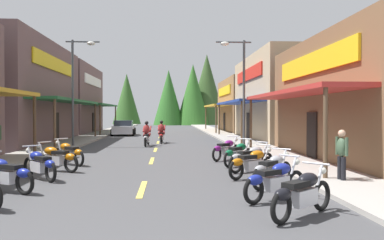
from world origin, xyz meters
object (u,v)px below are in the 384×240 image
streetlamp_left (77,78)px  motorcycle_parked_left_2 (40,164)px  rider_cruising_trailing (162,134)px  pedestrian_browsing (342,153)px  motorcycle_parked_left_3 (56,158)px  motorcycle_parked_left_4 (69,153)px  motorcycle_parked_right_0 (302,193)px  rider_cruising_lead (147,136)px  motorcycle_parked_left_1 (5,174)px  motorcycle_parked_right_5 (238,153)px  motorcycle_parked_right_6 (226,149)px  streetlamp_right (239,79)px  motorcycle_parked_right_3 (252,163)px  motorcycle_parked_right_4 (251,158)px  motorcycle_parked_right_2 (272,169)px  motorcycle_parked_right_1 (275,180)px  parked_car_curbside (124,128)px

streetlamp_left → motorcycle_parked_left_2: 12.34m
rider_cruising_trailing → pedestrian_browsing: bearing=-159.6°
motorcycle_parked_left_3 → motorcycle_parked_left_4: size_ratio=1.19×
motorcycle_parked_right_0 → rider_cruising_lead: size_ratio=0.79×
streetlamp_left → pedestrian_browsing: size_ratio=4.09×
streetlamp_left → motorcycle_parked_left_3: size_ratio=3.39×
motorcycle_parked_left_1 → motorcycle_parked_left_4: 5.45m
motorcycle_parked_right_5 → motorcycle_parked_left_1: size_ratio=0.90×
motorcycle_parked_right_6 → motorcycle_parked_left_3: (-6.49, -3.05, 0.00)m
streetlamp_right → motorcycle_parked_right_3: streetlamp_right is taller
motorcycle_parked_left_1 → rider_cruising_trailing: size_ratio=0.88×
motorcycle_parked_right_4 → rider_cruising_trailing: (-3.35, 13.51, 0.17)m
motorcycle_parked_right_6 → motorcycle_parked_right_0: bearing=-137.6°
rider_cruising_trailing → motorcycle_parked_left_2: bearing=168.2°
motorcycle_parked_right_2 → pedestrian_browsing: size_ratio=1.03×
streetlamp_left → motorcycle_parked_right_2: 16.07m
motorcycle_parked_right_3 → motorcycle_parked_left_4: (-6.59, 3.54, 0.00)m
streetlamp_right → motorcycle_parked_right_1: bearing=-96.5°
motorcycle_parked_right_0 → motorcycle_parked_right_5: same height
streetlamp_left → pedestrian_browsing: streetlamp_left is taller
motorcycle_parked_right_5 → motorcycle_parked_left_4: bearing=125.0°
motorcycle_parked_right_2 → rider_cruising_trailing: 16.71m
streetlamp_right → motorcycle_parked_right_0: streetlamp_right is taller
motorcycle_parked_right_6 → motorcycle_parked_left_1: 9.53m
streetlamp_right → parked_car_curbside: (-8.08, 14.76, -3.32)m
motorcycle_parked_right_0 → motorcycle_parked_left_1: same height
streetlamp_left → rider_cruising_lead: (4.08, 0.78, -3.50)m
motorcycle_parked_left_4 → rider_cruising_lead: (2.60, 8.98, 0.17)m
streetlamp_right → rider_cruising_trailing: streetlamp_right is taller
motorcycle_parked_right_0 → motorcycle_parked_left_2: bearing=103.3°
motorcycle_parked_right_1 → motorcycle_parked_right_3: (0.15, 3.23, 0.00)m
motorcycle_parked_left_3 → motorcycle_parked_right_4: bearing=-153.4°
motorcycle_parked_right_0 → motorcycle_parked_left_4: bearing=87.8°
motorcycle_parked_right_6 → motorcycle_parked_left_1: bearing=176.8°
motorcycle_parked_right_0 → rider_cruising_trailing: rider_cruising_trailing is taller
rider_cruising_lead → parked_car_curbside: (-2.76, 12.05, 0.03)m
motorcycle_parked_left_4 → streetlamp_left: bearing=-35.3°
motorcycle_parked_left_1 → parked_car_curbside: 26.47m
streetlamp_right → motorcycle_parked_left_2: 13.07m
streetlamp_left → motorcycle_parked_left_3: 10.72m
parked_car_curbside → motorcycle_parked_right_5: bearing=-164.5°
streetlamp_right → pedestrian_browsing: size_ratio=3.92×
motorcycle_parked_left_3 → rider_cruising_trailing: (3.50, 13.07, 0.17)m
motorcycle_parked_right_0 → parked_car_curbside: bearing=62.4°
pedestrian_browsing → motorcycle_parked_right_3: bearing=144.3°
parked_car_curbside → motorcycle_parked_left_3: bearing=178.4°
motorcycle_parked_right_3 → motorcycle_parked_left_3: bearing=129.0°
motorcycle_parked_right_2 → pedestrian_browsing: bearing=-37.6°
motorcycle_parked_right_3 → motorcycle_parked_right_6: bearing=55.4°
motorcycle_parked_right_4 → motorcycle_parked_right_5: size_ratio=1.10×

